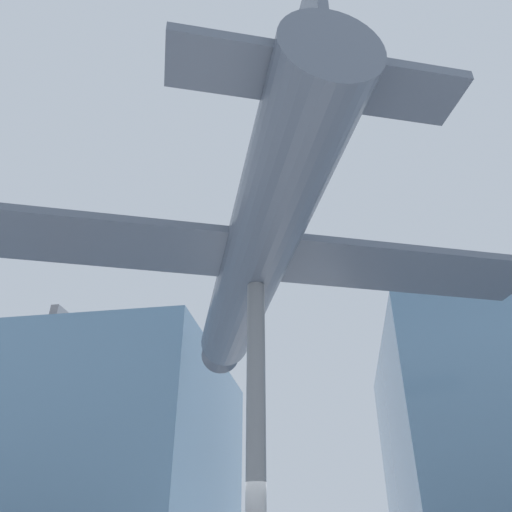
# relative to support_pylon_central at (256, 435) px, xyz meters

# --- Properties ---
(glass_pavilion_left) EXTENTS (11.69, 13.05, 10.37)m
(glass_pavilion_left) POSITION_rel_support_pylon_central_xyz_m (-9.81, 13.49, 1.52)
(glass_pavilion_left) COLOR slate
(glass_pavilion_left) RESTS_ON ground_plane
(support_pylon_central) EXTENTS (0.40, 0.40, 6.75)m
(support_pylon_central) POSITION_rel_support_pylon_central_xyz_m (0.00, 0.00, 0.00)
(support_pylon_central) COLOR slate
(support_pylon_central) RESTS_ON ground_plane
(suspended_airplane) EXTENTS (14.48, 13.51, 3.26)m
(suspended_airplane) POSITION_rel_support_pylon_central_xyz_m (-0.08, 0.23, 4.20)
(suspended_airplane) COLOR #4C5666
(suspended_airplane) RESTS_ON support_pylon_central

